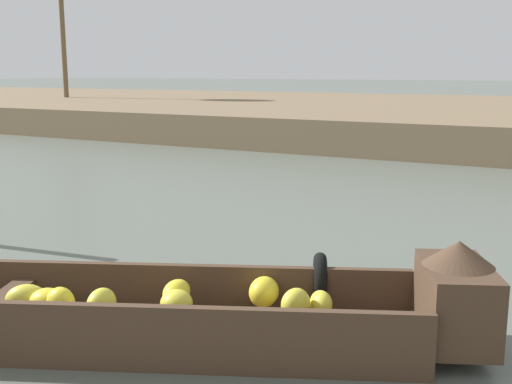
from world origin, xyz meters
name	(u,v)px	position (x,y,z in m)	size (l,w,h in m)	color
ground_plane	(385,231)	(0.00, 10.00, 0.00)	(300.00, 300.00, 0.00)	#596056
banana_boat	(125,307)	(-0.84, 5.38, 0.30)	(5.79, 3.25, 0.93)	#473323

